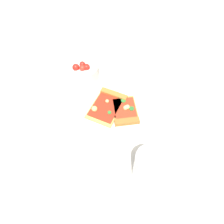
# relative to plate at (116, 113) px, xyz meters

# --- Properties ---
(ground_plane) EXTENTS (2.40, 2.40, 0.00)m
(ground_plane) POSITION_rel_plate_xyz_m (-0.03, 0.02, -0.01)
(ground_plane) COLOR beige
(ground_plane) RESTS_ON ground
(plate) EXTENTS (0.25, 0.25, 0.01)m
(plate) POSITION_rel_plate_xyz_m (0.00, 0.00, 0.00)
(plate) COLOR silver
(plate) RESTS_ON ground_plane
(pizza_slice_near) EXTENTS (0.16, 0.16, 0.03)m
(pizza_slice_near) POSITION_rel_plate_xyz_m (-0.03, -0.02, 0.01)
(pizza_slice_near) COLOR #E5B256
(pizza_slice_near) RESTS_ON plate
(pizza_slice_far) EXTENTS (0.13, 0.10, 0.02)m
(pizza_slice_far) POSITION_rel_plate_xyz_m (0.01, 0.03, 0.01)
(pizza_slice_far) COLOR gold
(pizza_slice_far) RESTS_ON plate
(salad_bowl) EXTENTS (0.12, 0.12, 0.07)m
(salad_bowl) POSITION_rel_plate_xyz_m (-0.21, -0.05, 0.03)
(salad_bowl) COLOR white
(salad_bowl) RESTS_ON ground_plane
(soda_glass) EXTENTS (0.08, 0.08, 0.12)m
(soda_glass) POSITION_rel_plate_xyz_m (0.22, 0.00, 0.05)
(soda_glass) COLOR silver
(soda_glass) RESTS_ON ground_plane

